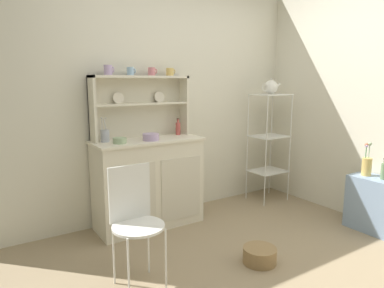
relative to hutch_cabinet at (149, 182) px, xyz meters
name	(u,v)px	position (x,y,z in m)	size (l,w,h in m)	color
ground_plane	(272,279)	(0.32, -1.37, -0.45)	(3.84, 3.84, 0.00)	#998466
wall_back	(164,98)	(0.32, 0.26, 0.80)	(3.84, 0.05, 2.50)	silver
hutch_cabinet	(149,182)	(0.00, 0.00, 0.00)	(1.06, 0.45, 0.87)	silver
hutch_shelf_unit	(140,101)	(0.00, 0.16, 0.78)	(0.99, 0.18, 0.60)	beige
bakers_rack	(269,134)	(1.55, -0.08, 0.36)	(0.41, 0.33, 1.28)	silver
side_shelf_blue	(375,205)	(1.76, -1.30, -0.19)	(0.28, 0.48, 0.52)	#849EBC
wire_chair	(135,214)	(-0.53, -0.88, 0.07)	(0.36, 0.36, 0.85)	white
floor_basket	(260,255)	(0.41, -1.15, -0.39)	(0.27, 0.27, 0.13)	#93754C
cup_lilac_0	(108,70)	(-0.32, 0.12, 1.08)	(0.09, 0.08, 0.09)	#B79ECC
cup_sky_1	(131,71)	(-0.10, 0.12, 1.07)	(0.08, 0.07, 0.08)	#8EB2D1
cup_rose_2	(152,71)	(0.12, 0.12, 1.07)	(0.09, 0.07, 0.08)	#D17A84
cup_gold_3	(170,72)	(0.33, 0.12, 1.07)	(0.09, 0.08, 0.08)	#DBB760
bowl_mixing_large	(120,141)	(-0.31, -0.07, 0.45)	(0.12, 0.12, 0.05)	#9EB78E
bowl_floral_medium	(151,137)	(0.00, -0.07, 0.46)	(0.16, 0.16, 0.06)	#B79ECC
jam_bottle	(178,128)	(0.39, 0.09, 0.50)	(0.05, 0.05, 0.17)	#B74C47
utensil_jar	(105,136)	(-0.39, 0.08, 0.48)	(0.08, 0.08, 0.23)	#B2B7C6
porcelain_teapot	(271,87)	(1.54, -0.08, 0.91)	(0.25, 0.16, 0.18)	white
flower_vase	(367,165)	(1.76, -1.18, 0.18)	(0.09, 0.09, 0.33)	#DBB760
oil_bottle	(384,171)	(1.76, -1.34, 0.16)	(0.05, 0.05, 0.20)	#6B8C60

